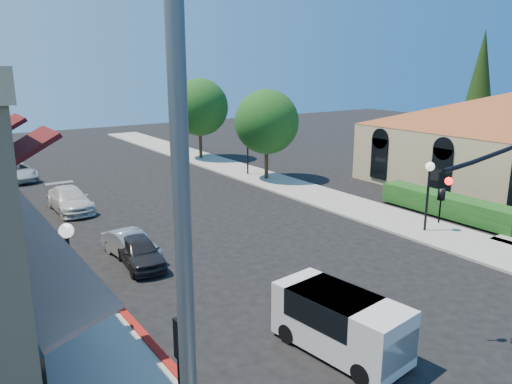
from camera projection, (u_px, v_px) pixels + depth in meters
ground at (469, 366)px, 13.83m from camera, size 120.00×120.00×0.00m
sidewalk_right at (230, 168)px, 40.19m from camera, size 3.50×50.00×0.12m
curb_red_strip at (126, 318)px, 16.45m from camera, size 0.25×10.00×0.06m
mission_building at (512, 130)px, 34.12m from camera, size 30.12×30.12×6.40m
hedge at (446, 217)px, 27.43m from camera, size 1.40×8.00×1.10m
conifer_far at (480, 86)px, 41.96m from camera, size 3.20×3.20×11.00m
street_tree_a at (267, 122)px, 35.20m from camera, size 4.56×4.56×6.48m
street_tree_b at (200, 107)px, 43.10m from camera, size 4.94×4.94×7.02m
secondary_signal at (182, 362)px, 10.01m from camera, size 0.28×0.42×3.32m
cobra_streetlight at (213, 312)px, 5.92m from camera, size 3.60×0.25×9.31m
lamppost_left_near at (68, 250)px, 14.90m from camera, size 0.44×0.44×3.57m
lamppost_right_near at (429, 179)px, 24.20m from camera, size 0.44×0.44×3.57m
lamppost_right_far at (248, 139)px, 36.99m from camera, size 0.44×0.44×3.57m
white_van at (342, 320)px, 14.26m from camera, size 2.21×4.17×1.76m
parked_car_a at (140, 251)px, 20.65m from camera, size 1.79×3.71×1.22m
parked_car_b at (131, 245)px, 21.46m from camera, size 1.61×3.61×1.15m
parked_car_c at (70, 200)px, 28.38m from camera, size 1.86×4.55×1.32m
parked_car_d at (16, 172)px, 35.87m from camera, size 2.66×4.75×1.26m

